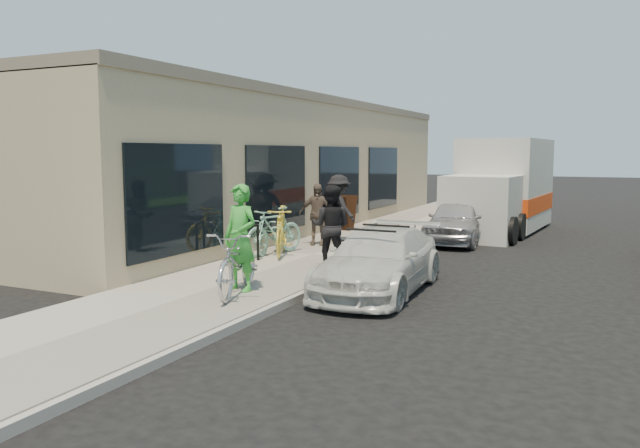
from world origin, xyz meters
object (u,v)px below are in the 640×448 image
(sandwich_board, at_px, (343,212))
(woman_rider, at_px, (240,238))
(cruiser_bike_c, at_px, (281,231))
(sedan_silver, at_px, (458,221))
(cruiser_bike_a, at_px, (274,231))
(man_standing, at_px, (331,226))
(moving_truck, at_px, (501,191))
(cruiser_bike_b, at_px, (272,236))
(sedan_white, at_px, (379,261))
(tandem_bike, at_px, (239,262))
(bystander_a, at_px, (339,208))
(bike_rack, at_px, (249,239))
(bystander_b, at_px, (317,214))

(sandwich_board, xyz_separation_m, woman_rider, (1.77, -8.51, 0.38))
(cruiser_bike_c, bearing_deg, sedan_silver, 34.49)
(woman_rider, xyz_separation_m, cruiser_bike_a, (-1.37, 3.58, -0.37))
(sandwich_board, bearing_deg, man_standing, -57.66)
(moving_truck, distance_m, cruiser_bike_b, 8.74)
(sedan_white, distance_m, tandem_bike, 2.58)
(bystander_a, bearing_deg, cruiser_bike_c, 111.86)
(moving_truck, distance_m, cruiser_bike_a, 8.79)
(tandem_bike, bearing_deg, bike_rack, 101.84)
(sandwich_board, bearing_deg, tandem_bike, -66.65)
(moving_truck, relative_size, bystander_a, 3.44)
(sedan_white, xyz_separation_m, bystander_a, (-2.88, 4.70, 0.47))
(moving_truck, distance_m, cruiser_bike_c, 8.71)
(tandem_bike, xyz_separation_m, cruiser_bike_a, (-1.48, 3.81, 0.01))
(sedan_silver, relative_size, cruiser_bike_a, 1.95)
(sedan_white, bearing_deg, cruiser_bike_b, 145.83)
(sandwich_board, height_order, bystander_a, bystander_a)
(cruiser_bike_b, height_order, cruiser_bike_c, cruiser_bike_c)
(sedan_silver, height_order, man_standing, man_standing)
(sedan_white, xyz_separation_m, cruiser_bike_c, (-3.15, 2.03, 0.14))
(woman_rider, xyz_separation_m, cruiser_bike_c, (-1.18, 3.57, -0.35))
(cruiser_bike_a, relative_size, cruiser_bike_b, 1.18)
(sedan_white, relative_size, man_standing, 2.35)
(woman_rider, bearing_deg, bike_rack, 129.59)
(woman_rider, height_order, bystander_a, woman_rider)
(bike_rack, distance_m, man_standing, 1.92)
(bike_rack, height_order, cruiser_bike_a, cruiser_bike_a)
(sandwich_board, distance_m, cruiser_bike_c, 4.97)
(sedan_silver, bearing_deg, cruiser_bike_a, -125.20)
(bike_rack, relative_size, tandem_bike, 0.39)
(bike_rack, xyz_separation_m, sandwich_board, (-0.38, 6.03, 0.05))
(bike_rack, bearing_deg, cruiser_bike_a, 89.02)
(man_standing, relative_size, cruiser_bike_a, 0.93)
(cruiser_bike_a, bearing_deg, tandem_bike, -54.72)
(sandwich_board, distance_m, cruiser_bike_a, 4.95)
(cruiser_bike_b, bearing_deg, man_standing, -35.85)
(sandwich_board, distance_m, bystander_a, 2.45)
(bike_rack, bearing_deg, man_standing, 5.55)
(sedan_white, xyz_separation_m, sedan_silver, (-0.16, 6.78, 0.04))
(moving_truck, distance_m, bystander_b, 7.07)
(tandem_bike, bearing_deg, bystander_b, 85.41)
(sedan_white, distance_m, bystander_a, 5.53)
(moving_truck, height_order, bystander_a, moving_truck)
(bike_rack, height_order, sedan_silver, sedan_silver)
(sedan_silver, distance_m, cruiser_bike_a, 5.72)
(cruiser_bike_c, relative_size, bystander_b, 1.19)
(tandem_bike, distance_m, woman_rider, 0.46)
(bike_rack, distance_m, bystander_a, 3.81)
(sedan_silver, distance_m, man_standing, 5.83)
(sedan_white, distance_m, bystander_b, 4.95)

